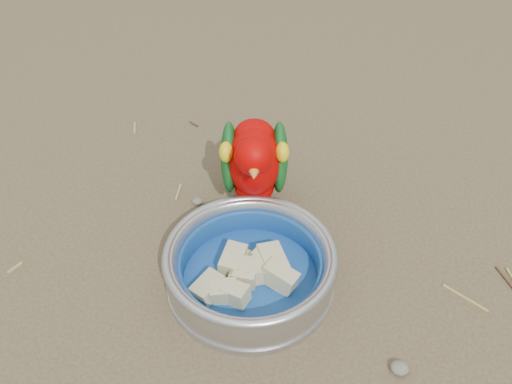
% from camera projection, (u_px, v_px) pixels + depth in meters
% --- Properties ---
extents(ground, '(60.00, 60.00, 0.00)m').
position_uv_depth(ground, '(260.00, 358.00, 0.64)').
color(ground, brown).
extents(food_bowl, '(0.21, 0.21, 0.02)m').
position_uv_depth(food_bowl, '(250.00, 281.00, 0.72)').
color(food_bowl, '#B2B2BA').
rests_on(food_bowl, ground).
extents(bowl_wall, '(0.21, 0.21, 0.04)m').
position_uv_depth(bowl_wall, '(250.00, 265.00, 0.70)').
color(bowl_wall, '#B2B2BA').
rests_on(bowl_wall, food_bowl).
extents(fruit_wedges, '(0.13, 0.13, 0.03)m').
position_uv_depth(fruit_wedges, '(250.00, 269.00, 0.70)').
color(fruit_wedges, '#C1B688').
rests_on(fruit_wedges, food_bowl).
extents(lory_parrot, '(0.13, 0.21, 0.16)m').
position_uv_depth(lory_parrot, '(254.00, 169.00, 0.78)').
color(lory_parrot, '#AD0000').
rests_on(lory_parrot, ground).
extents(ground_debris, '(0.90, 0.80, 0.01)m').
position_uv_depth(ground_debris, '(225.00, 340.00, 0.66)').
color(ground_debris, '#A2904D').
rests_on(ground_debris, ground).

